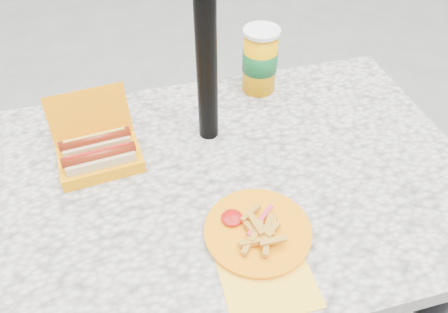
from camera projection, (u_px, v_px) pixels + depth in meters
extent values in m
cube|color=beige|center=(224.00, 183.00, 1.06)|extent=(1.20, 0.80, 0.05)
cylinder|color=black|center=(55.00, 223.00, 1.44)|extent=(0.07, 0.07, 0.70)
cylinder|color=black|center=(334.00, 168.00, 1.62)|extent=(0.07, 0.07, 0.70)
cylinder|color=black|center=(205.00, 7.00, 0.91)|extent=(0.05, 0.05, 2.20)
cube|color=orange|center=(101.00, 160.00, 1.06)|extent=(0.20, 0.14, 0.03)
cube|color=orange|center=(89.00, 115.00, 1.06)|extent=(0.20, 0.07, 0.12)
cube|color=#C5B983|center=(101.00, 162.00, 1.02)|extent=(0.16, 0.06, 0.04)
cylinder|color=#96330D|center=(99.00, 155.00, 1.01)|extent=(0.17, 0.04, 0.03)
cylinder|color=#A20F0B|center=(98.00, 151.00, 1.00)|extent=(0.14, 0.02, 0.01)
cube|color=#C5B983|center=(97.00, 146.00, 1.06)|extent=(0.16, 0.06, 0.04)
cylinder|color=#96330D|center=(95.00, 139.00, 1.05)|extent=(0.17, 0.04, 0.03)
cylinder|color=gold|center=(94.00, 135.00, 1.04)|extent=(0.14, 0.02, 0.01)
cube|color=yellow|center=(266.00, 276.00, 0.85)|extent=(0.18, 0.18, 0.00)
cylinder|color=orange|center=(258.00, 231.00, 0.92)|extent=(0.22, 0.22, 0.01)
cylinder|color=orange|center=(258.00, 230.00, 0.91)|extent=(0.23, 0.23, 0.01)
cube|color=gold|center=(264.00, 237.00, 0.89)|extent=(0.04, 0.05, 0.01)
cube|color=gold|center=(255.00, 233.00, 0.90)|extent=(0.01, 0.05, 0.01)
cube|color=gold|center=(257.00, 232.00, 0.89)|extent=(0.04, 0.05, 0.01)
cube|color=gold|center=(249.00, 244.00, 0.87)|extent=(0.04, 0.05, 0.01)
cube|color=gold|center=(252.00, 242.00, 0.87)|extent=(0.05, 0.02, 0.01)
cube|color=gold|center=(253.00, 232.00, 0.89)|extent=(0.03, 0.06, 0.01)
cube|color=gold|center=(251.00, 214.00, 0.93)|extent=(0.05, 0.04, 0.01)
cube|color=gold|center=(267.00, 225.00, 0.90)|extent=(0.04, 0.05, 0.01)
cube|color=gold|center=(262.00, 228.00, 0.89)|extent=(0.03, 0.05, 0.01)
cube|color=gold|center=(273.00, 226.00, 0.90)|extent=(0.03, 0.05, 0.01)
cube|color=gold|center=(270.00, 232.00, 0.89)|extent=(0.05, 0.04, 0.01)
cube|color=gold|center=(256.00, 224.00, 0.89)|extent=(0.02, 0.06, 0.01)
cube|color=gold|center=(273.00, 241.00, 0.87)|extent=(0.05, 0.02, 0.01)
cube|color=gold|center=(266.00, 245.00, 0.87)|extent=(0.03, 0.05, 0.01)
ellipsoid|color=#A20F0B|center=(232.00, 218.00, 0.93)|extent=(0.05, 0.05, 0.01)
cube|color=red|center=(260.00, 220.00, 0.91)|extent=(0.08, 0.07, 0.00)
cylinder|color=#F59D00|center=(260.00, 62.00, 1.24)|extent=(0.10, 0.10, 0.18)
cylinder|color=#0E5523|center=(260.00, 60.00, 1.23)|extent=(0.10, 0.10, 0.06)
cylinder|color=white|center=(262.00, 31.00, 1.17)|extent=(0.10, 0.10, 0.01)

